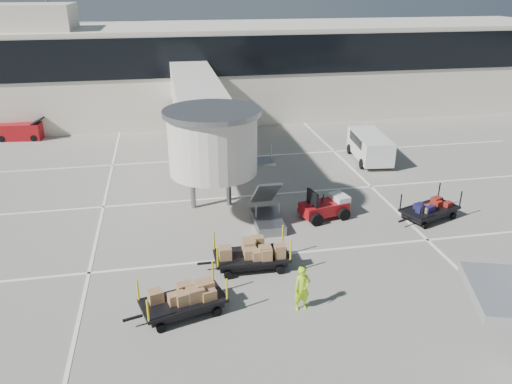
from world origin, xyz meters
TOP-DOWN VIEW (x-y plane):
  - ground at (0.00, 0.00)m, footprint 140.00×140.00m
  - lane_markings at (-0.67, 9.33)m, footprint 40.00×30.00m
  - terminal at (-0.35, 29.94)m, footprint 64.00×12.11m
  - jet_bridge at (-3.97, 12.26)m, footprint 5.70×20.40m
  - baggage_tug at (1.82, 5.41)m, footprint 2.75×2.10m
  - suitcase_cart at (7.17, 4.16)m, footprint 3.89×2.58m
  - box_cart_near at (-3.01, 1.18)m, footprint 4.04×1.67m
  - box_cart_far at (-6.02, -1.65)m, footprint 3.95×2.35m
  - ground_worker at (-1.58, -2.17)m, footprint 0.74×0.55m
  - minivan at (7.77, 13.80)m, footprint 2.56×5.07m
  - belt_loader at (-17.60, 23.62)m, footprint 3.68×1.75m

SIDE VIEW (x-z plane):
  - ground at x=0.00m, z-range 0.00..0.00m
  - lane_markings at x=-0.67m, z-range 0.00..0.02m
  - suitcase_cart at x=7.17m, z-range -0.21..1.30m
  - box_cart_far at x=-6.02m, z-range -0.18..1.34m
  - baggage_tug at x=1.82m, z-range -0.23..1.44m
  - belt_loader at x=-17.60m, z-range -0.20..1.51m
  - box_cart_near at x=-3.01m, z-range -0.13..1.45m
  - ground_worker at x=-1.58m, z-range 0.00..1.84m
  - minivan at x=7.77m, z-range 0.19..2.04m
  - terminal at x=-0.35m, z-range -3.49..11.71m
  - jet_bridge at x=-3.97m, z-range 1.27..7.30m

